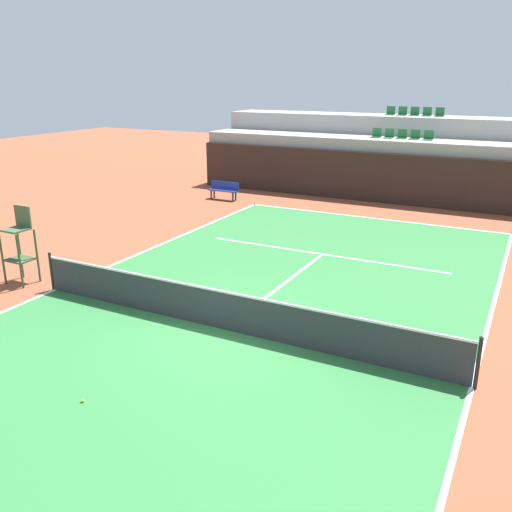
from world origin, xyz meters
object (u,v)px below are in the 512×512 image
(player_bench, at_px, (224,189))
(tennis_net, at_px, (224,310))
(umpire_chair, at_px, (20,243))
(tennis_ball_1, at_px, (83,401))

(player_bench, bearing_deg, tennis_net, -59.40)
(umpire_chair, distance_m, player_bench, 12.29)
(tennis_net, bearing_deg, tennis_ball_1, -101.28)
(player_bench, xyz_separation_m, tennis_ball_1, (6.53, -16.09, -0.46))
(tennis_net, distance_m, umpire_chair, 6.73)
(player_bench, bearing_deg, umpire_chair, -87.28)
(tennis_net, bearing_deg, umpire_chair, 179.52)
(tennis_net, xyz_separation_m, tennis_ball_1, (-0.75, -3.78, -0.47))
(tennis_net, relative_size, umpire_chair, 5.04)
(tennis_net, distance_m, tennis_ball_1, 3.88)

